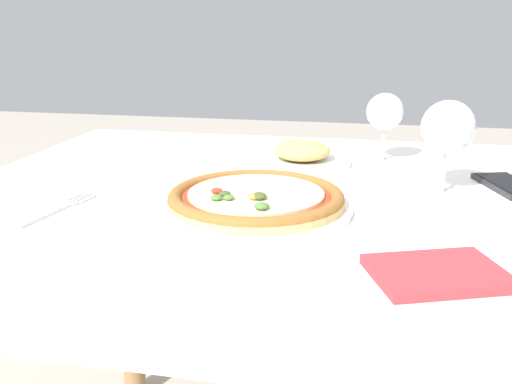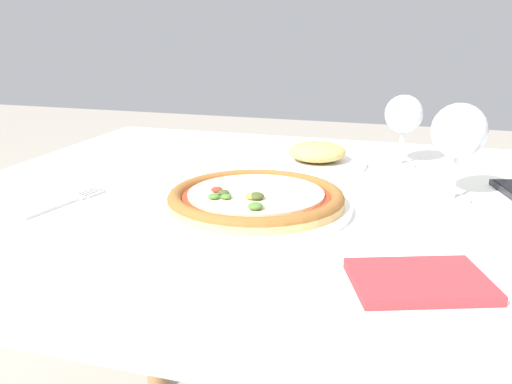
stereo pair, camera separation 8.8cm
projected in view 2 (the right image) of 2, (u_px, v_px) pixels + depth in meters
The scene contains 7 objects.
dining_table at pixel (282, 249), 0.98m from camera, with size 1.16×1.02×0.75m.
pizza_plate at pixel (256, 200), 0.89m from camera, with size 0.30×0.30×0.04m.
fork at pixel (67, 202), 0.93m from camera, with size 0.05×0.17×0.00m.
wine_glass_far_left at pixel (459, 132), 0.91m from camera, with size 0.09×0.09×0.16m.
wine_glass_far_right at pixel (404, 116), 1.14m from camera, with size 0.08×0.08×0.14m.
side_plate at pixel (317, 157), 1.16m from camera, with size 0.20×0.20×0.05m.
napkin_folded at pixel (419, 281), 0.64m from camera, with size 0.18×0.16×0.01m.
Camera 2 is at (0.23, -0.88, 1.04)m, focal length 40.00 mm.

